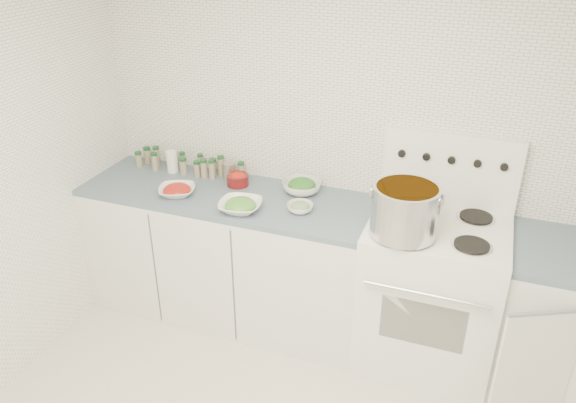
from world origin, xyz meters
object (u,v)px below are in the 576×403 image
at_px(stove, 431,290).
at_px(stock_pot, 405,209).
at_px(bowl_tomato, 177,190).
at_px(bowl_snowpea, 240,205).

distance_m(stove, stock_pot, 0.65).
xyz_separation_m(stock_pot, bowl_tomato, (-1.40, 0.06, -0.16)).
distance_m(stove, bowl_snowpea, 1.22).
xyz_separation_m(stove, bowl_tomato, (-1.58, -0.12, 0.44)).
bearing_deg(bowl_snowpea, bowl_tomato, 173.24).
xyz_separation_m(stove, bowl_snowpea, (-1.12, -0.18, 0.44)).
relative_size(bowl_tomato, bowl_snowpea, 1.02).
bearing_deg(bowl_tomato, bowl_snowpea, -6.76).
relative_size(stock_pot, bowl_snowpea, 1.31).
bearing_deg(stock_pot, bowl_snowpea, 179.73).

